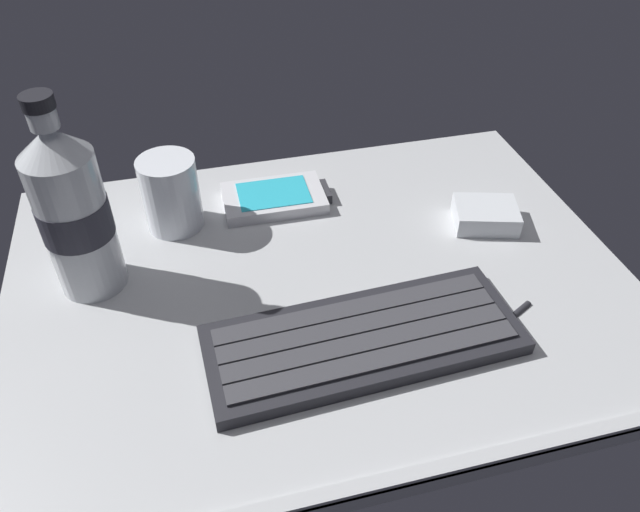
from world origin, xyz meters
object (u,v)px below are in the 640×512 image
object	(u,v)px
juice_cup	(171,196)
charger_block	(485,215)
water_bottle	(73,211)
handheld_device	(275,198)
stylus_pen	(501,325)
keyboard	(363,339)

from	to	relation	value
juice_cup	charger_block	distance (cm)	35.68
water_bottle	charger_block	world-z (taller)	water_bottle
handheld_device	charger_block	xyz separation A→B (cm)	(22.63, -9.97, 0.47)
stylus_pen	juice_cup	bearing A→B (deg)	112.32
keyboard	handheld_device	world-z (taller)	keyboard
juice_cup	charger_block	world-z (taller)	juice_cup
handheld_device	keyboard	bearing A→B (deg)	-81.61
handheld_device	juice_cup	size ratio (longest dim) A/B	1.52
charger_block	water_bottle	bearing A→B (deg)	179.01
stylus_pen	charger_block	bearing A→B (deg)	41.83
juice_cup	water_bottle	world-z (taller)	water_bottle
handheld_device	juice_cup	xyz separation A→B (cm)	(-11.88, -1.34, 3.18)
handheld_device	stylus_pen	world-z (taller)	handheld_device
charger_block	stylus_pen	bearing A→B (deg)	-110.26
handheld_device	juice_cup	bearing A→B (deg)	-173.54
water_bottle	stylus_pen	xyz separation A→B (cm)	(37.65, -16.12, -8.66)
keyboard	juice_cup	bearing A→B (deg)	124.05
keyboard	water_bottle	size ratio (longest dim) A/B	1.42
water_bottle	stylus_pen	size ratio (longest dim) A/B	2.19
juice_cup	charger_block	xyz separation A→B (cm)	(34.51, -8.62, -2.71)
juice_cup	stylus_pen	bearing A→B (deg)	-39.77
keyboard	charger_block	size ratio (longest dim) A/B	4.21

